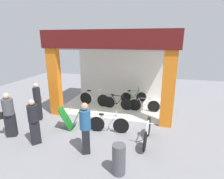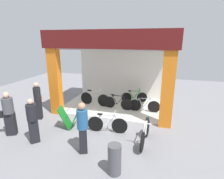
{
  "view_description": "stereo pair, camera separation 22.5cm",
  "coord_description": "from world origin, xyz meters",
  "px_view_note": "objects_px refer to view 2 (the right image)",
  "views": [
    {
      "loc": [
        2.05,
        -7.12,
        3.51
      ],
      "look_at": [
        0.0,
        0.87,
        1.15
      ],
      "focal_mm": 28.49,
      "sensor_mm": 36.0,
      "label": 1
    },
    {
      "loc": [
        2.26,
        -7.06,
        3.51
      ],
      "look_at": [
        0.0,
        0.87,
        1.15
      ],
      "focal_mm": 28.49,
      "sensor_mm": 36.0,
      "label": 2
    }
  ],
  "objects_px": {
    "pedestrian_0": "(9,113)",
    "bicycle_inside_2": "(134,97)",
    "trash_bin": "(115,159)",
    "bicycle_parked_0": "(107,124)",
    "bicycle_parked_1": "(145,133)",
    "pedestrian_2": "(83,127)",
    "pedestrian_1": "(33,120)",
    "bicycle_inside_3": "(144,105)",
    "bicycle_inside_0": "(118,103)",
    "bicycle_inside_1": "(95,99)",
    "sandwich_board_sign": "(70,118)",
    "pedestrian_3": "(38,100)"
  },
  "relations": [
    {
      "from": "bicycle_parked_1",
      "to": "trash_bin",
      "type": "distance_m",
      "value": 1.82
    },
    {
      "from": "trash_bin",
      "to": "bicycle_inside_0",
      "type": "bearing_deg",
      "value": 103.08
    },
    {
      "from": "trash_bin",
      "to": "sandwich_board_sign",
      "type": "bearing_deg",
      "value": 140.39
    },
    {
      "from": "bicycle_parked_1",
      "to": "sandwich_board_sign",
      "type": "xyz_separation_m",
      "value": [
        -3.04,
        0.28,
        0.08
      ]
    },
    {
      "from": "bicycle_inside_0",
      "to": "trash_bin",
      "type": "height_order",
      "value": "same"
    },
    {
      "from": "pedestrian_2",
      "to": "pedestrian_1",
      "type": "bearing_deg",
      "value": 179.18
    },
    {
      "from": "pedestrian_1",
      "to": "trash_bin",
      "type": "xyz_separation_m",
      "value": [
        3.09,
        -0.7,
        -0.39
      ]
    },
    {
      "from": "trash_bin",
      "to": "bicycle_inside_2",
      "type": "bearing_deg",
      "value": 93.82
    },
    {
      "from": "bicycle_inside_2",
      "to": "trash_bin",
      "type": "relative_size",
      "value": 1.63
    },
    {
      "from": "bicycle_inside_3",
      "to": "bicycle_parked_0",
      "type": "height_order",
      "value": "bicycle_parked_0"
    },
    {
      "from": "bicycle_inside_0",
      "to": "pedestrian_2",
      "type": "distance_m",
      "value": 3.83
    },
    {
      "from": "pedestrian_1",
      "to": "pedestrian_3",
      "type": "height_order",
      "value": "pedestrian_3"
    },
    {
      "from": "pedestrian_2",
      "to": "trash_bin",
      "type": "xyz_separation_m",
      "value": [
        1.21,
        -0.67,
        -0.44
      ]
    },
    {
      "from": "bicycle_inside_2",
      "to": "sandwich_board_sign",
      "type": "xyz_separation_m",
      "value": [
        -2.02,
        -3.72,
        0.12
      ]
    },
    {
      "from": "bicycle_parked_0",
      "to": "pedestrian_0",
      "type": "distance_m",
      "value": 3.66
    },
    {
      "from": "sandwich_board_sign",
      "to": "bicycle_parked_1",
      "type": "bearing_deg",
      "value": -5.29
    },
    {
      "from": "bicycle_inside_2",
      "to": "bicycle_inside_1",
      "type": "bearing_deg",
      "value": -151.66
    },
    {
      "from": "bicycle_parked_1",
      "to": "trash_bin",
      "type": "xyz_separation_m",
      "value": [
        -0.64,
        -1.7,
        0.07
      ]
    },
    {
      "from": "bicycle_parked_0",
      "to": "bicycle_parked_1",
      "type": "xyz_separation_m",
      "value": [
        1.49,
        -0.34,
        0.02
      ]
    },
    {
      "from": "bicycle_inside_0",
      "to": "bicycle_inside_3",
      "type": "relative_size",
      "value": 1.03
    },
    {
      "from": "bicycle_inside_3",
      "to": "trash_bin",
      "type": "distance_m",
      "value": 4.48
    },
    {
      "from": "pedestrian_1",
      "to": "bicycle_inside_3",
      "type": "bearing_deg",
      "value": 47.93
    },
    {
      "from": "bicycle_parked_1",
      "to": "pedestrian_3",
      "type": "bearing_deg",
      "value": 171.86
    },
    {
      "from": "bicycle_inside_1",
      "to": "trash_bin",
      "type": "relative_size",
      "value": 2.0
    },
    {
      "from": "bicycle_parked_0",
      "to": "pedestrian_0",
      "type": "bearing_deg",
      "value": -161.37
    },
    {
      "from": "bicycle_inside_2",
      "to": "sandwich_board_sign",
      "type": "distance_m",
      "value": 4.23
    },
    {
      "from": "pedestrian_0",
      "to": "trash_bin",
      "type": "relative_size",
      "value": 1.95
    },
    {
      "from": "sandwich_board_sign",
      "to": "pedestrian_1",
      "type": "bearing_deg",
      "value": -118.53
    },
    {
      "from": "sandwich_board_sign",
      "to": "pedestrian_3",
      "type": "distance_m",
      "value": 1.89
    },
    {
      "from": "bicycle_parked_1",
      "to": "sandwich_board_sign",
      "type": "bearing_deg",
      "value": 174.71
    },
    {
      "from": "pedestrian_0",
      "to": "pedestrian_2",
      "type": "xyz_separation_m",
      "value": [
        3.07,
        -0.21,
        -0.01
      ]
    },
    {
      "from": "bicycle_inside_0",
      "to": "pedestrian_1",
      "type": "xyz_separation_m",
      "value": [
        -2.06,
        -3.76,
        0.48
      ]
    },
    {
      "from": "bicycle_inside_0",
      "to": "bicycle_inside_1",
      "type": "distance_m",
      "value": 1.34
    },
    {
      "from": "bicycle_inside_3",
      "to": "pedestrian_1",
      "type": "relative_size",
      "value": 0.95
    },
    {
      "from": "bicycle_inside_1",
      "to": "bicycle_parked_1",
      "type": "height_order",
      "value": "bicycle_inside_1"
    },
    {
      "from": "pedestrian_0",
      "to": "bicycle_inside_0",
      "type": "bearing_deg",
      "value": 47.77
    },
    {
      "from": "bicycle_parked_1",
      "to": "pedestrian_2",
      "type": "xyz_separation_m",
      "value": [
        -1.85,
        -1.03,
        0.51
      ]
    },
    {
      "from": "pedestrian_0",
      "to": "pedestrian_3",
      "type": "xyz_separation_m",
      "value": [
        0.1,
        1.5,
        -0.01
      ]
    },
    {
      "from": "pedestrian_0",
      "to": "bicycle_inside_2",
      "type": "bearing_deg",
      "value": 50.96
    },
    {
      "from": "bicycle_inside_2",
      "to": "bicycle_inside_3",
      "type": "height_order",
      "value": "bicycle_inside_3"
    },
    {
      "from": "bicycle_parked_1",
      "to": "pedestrian_1",
      "type": "height_order",
      "value": "pedestrian_1"
    },
    {
      "from": "pedestrian_1",
      "to": "pedestrian_0",
      "type": "bearing_deg",
      "value": 171.05
    },
    {
      "from": "bicycle_parked_0",
      "to": "trash_bin",
      "type": "bearing_deg",
      "value": -67.49
    },
    {
      "from": "bicycle_inside_3",
      "to": "pedestrian_1",
      "type": "xyz_separation_m",
      "value": [
        -3.4,
        -3.77,
        0.49
      ]
    },
    {
      "from": "bicycle_inside_3",
      "to": "bicycle_inside_2",
      "type": "bearing_deg",
      "value": 119.32
    },
    {
      "from": "pedestrian_1",
      "to": "trash_bin",
      "type": "bearing_deg",
      "value": -12.77
    },
    {
      "from": "bicycle_inside_1",
      "to": "bicycle_parked_0",
      "type": "height_order",
      "value": "bicycle_inside_1"
    },
    {
      "from": "pedestrian_3",
      "to": "bicycle_inside_3",
      "type": "bearing_deg",
      "value": 24.82
    },
    {
      "from": "bicycle_inside_0",
      "to": "sandwich_board_sign",
      "type": "height_order",
      "value": "sandwich_board_sign"
    },
    {
      "from": "bicycle_inside_3",
      "to": "pedestrian_0",
      "type": "height_order",
      "value": "pedestrian_0"
    }
  ]
}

